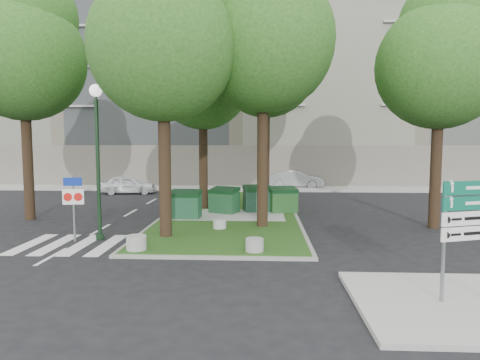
# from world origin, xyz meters

# --- Properties ---
(ground) EXTENTS (120.00, 120.00, 0.00)m
(ground) POSITION_xyz_m (0.00, 0.00, 0.00)
(ground) COLOR black
(ground) RESTS_ON ground
(median_island) EXTENTS (6.00, 16.00, 0.12)m
(median_island) POSITION_xyz_m (0.50, 8.00, 0.06)
(median_island) COLOR #1B3F12
(median_island) RESTS_ON ground
(median_kerb) EXTENTS (6.30, 16.30, 0.10)m
(median_kerb) POSITION_xyz_m (0.50, 8.00, 0.05)
(median_kerb) COLOR gray
(median_kerb) RESTS_ON ground
(sidewalk_corner) EXTENTS (5.00, 4.00, 0.12)m
(sidewalk_corner) POSITION_xyz_m (6.50, -3.50, 0.06)
(sidewalk_corner) COLOR #999993
(sidewalk_corner) RESTS_ON ground
(building_sidewalk) EXTENTS (42.00, 3.00, 0.12)m
(building_sidewalk) POSITION_xyz_m (0.00, 18.50, 0.06)
(building_sidewalk) COLOR #999993
(building_sidewalk) RESTS_ON ground
(zebra_crossing) EXTENTS (5.00, 3.00, 0.01)m
(zebra_crossing) POSITION_xyz_m (-3.75, 1.50, 0.01)
(zebra_crossing) COLOR silver
(zebra_crossing) RESTS_ON ground
(apartment_building) EXTENTS (41.00, 12.00, 16.00)m
(apartment_building) POSITION_xyz_m (0.00, 26.00, 8.00)
(apartment_building) COLOR beige
(apartment_building) RESTS_ON ground
(tree_median_near_left) EXTENTS (5.20, 5.20, 10.53)m
(tree_median_near_left) POSITION_xyz_m (-1.41, 2.56, 7.32)
(tree_median_near_left) COLOR black
(tree_median_near_left) RESTS_ON ground
(tree_median_near_right) EXTENTS (5.60, 5.60, 11.46)m
(tree_median_near_right) POSITION_xyz_m (2.09, 4.56, 7.99)
(tree_median_near_right) COLOR black
(tree_median_near_right) RESTS_ON ground
(tree_median_mid) EXTENTS (4.80, 4.80, 9.99)m
(tree_median_mid) POSITION_xyz_m (-0.91, 9.06, 6.98)
(tree_median_mid) COLOR black
(tree_median_mid) RESTS_ON ground
(tree_median_far) EXTENTS (5.80, 5.80, 11.93)m
(tree_median_far) POSITION_xyz_m (2.29, 12.06, 8.32)
(tree_median_far) COLOR black
(tree_median_far) RESTS_ON ground
(tree_street_left) EXTENTS (5.40, 5.40, 11.00)m
(tree_street_left) POSITION_xyz_m (-8.41, 6.06, 7.65)
(tree_street_left) COLOR black
(tree_street_left) RESTS_ON ground
(tree_street_right) EXTENTS (5.00, 5.00, 10.06)m
(tree_street_right) POSITION_xyz_m (9.09, 5.06, 6.98)
(tree_street_right) COLOR black
(tree_street_right) RESTS_ON ground
(dumpster_a) EXTENTS (1.40, 1.02, 1.26)m
(dumpster_a) POSITION_xyz_m (-1.42, 6.11, 0.72)
(dumpster_a) COLOR #103C21
(dumpster_a) RESTS_ON median_island
(dumpster_b) EXTENTS (1.57, 1.37, 1.22)m
(dumpster_b) POSITION_xyz_m (0.18, 7.65, 0.71)
(dumpster_b) COLOR #123E1E
(dumpster_b) RESTS_ON median_island
(dumpster_c) EXTENTS (1.55, 1.26, 1.27)m
(dumpster_c) POSITION_xyz_m (1.78, 8.18, 0.73)
(dumpster_c) COLOR #0F321F
(dumpster_c) RESTS_ON median_island
(dumpster_d) EXTENTS (1.50, 1.22, 1.23)m
(dumpster_d) POSITION_xyz_m (3.00, 7.98, 0.71)
(dumpster_d) COLOR #144013
(dumpster_d) RESTS_ON median_island
(bollard_left) EXTENTS (0.63, 0.63, 0.45)m
(bollard_left) POSITION_xyz_m (-1.99, 0.50, 0.35)
(bollard_left) COLOR #9C9C97
(bollard_left) RESTS_ON median_island
(bollard_right) EXTENTS (0.56, 0.56, 0.40)m
(bollard_right) POSITION_xyz_m (1.75, 0.50, 0.32)
(bollard_right) COLOR gray
(bollard_right) RESTS_ON median_island
(bollard_mid) EXTENTS (0.52, 0.52, 0.37)m
(bollard_mid) POSITION_xyz_m (0.32, 3.93, 0.30)
(bollard_mid) COLOR #A2A39E
(bollard_mid) RESTS_ON median_island
(litter_bin) EXTENTS (0.41, 0.41, 0.72)m
(litter_bin) POSITION_xyz_m (3.20, 11.67, 0.48)
(litter_bin) COLOR #CFDC19
(litter_bin) RESTS_ON median_island
(street_lamp) EXTENTS (0.44, 0.44, 5.53)m
(street_lamp) POSITION_xyz_m (-3.86, 2.30, 3.48)
(street_lamp) COLOR black
(street_lamp) RESTS_ON ground
(traffic_sign_pole) EXTENTS (0.73, 0.15, 2.43)m
(traffic_sign_pole) POSITION_xyz_m (-4.64, 1.95, 1.56)
(traffic_sign_pole) COLOR slate
(traffic_sign_pole) RESTS_ON ground
(directional_sign) EXTENTS (1.25, 0.44, 2.60)m
(directional_sign) POSITION_xyz_m (6.36, -3.31, 1.84)
(directional_sign) COLOR slate
(directional_sign) RESTS_ON sidewalk_corner
(car_white) EXTENTS (3.81, 1.96, 1.24)m
(car_white) POSITION_xyz_m (-6.99, 15.50, 0.62)
(car_white) COLOR white
(car_white) RESTS_ON ground
(car_silver) EXTENTS (4.19, 1.61, 1.36)m
(car_silver) POSITION_xyz_m (4.50, 19.50, 0.68)
(car_silver) COLOR gray
(car_silver) RESTS_ON ground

